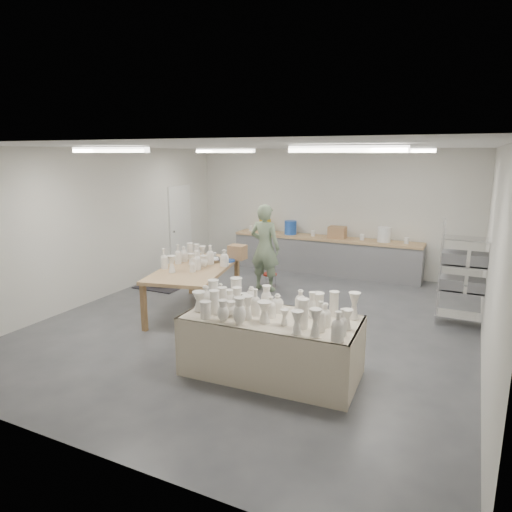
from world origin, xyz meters
The scene contains 9 objects.
room centered at (-0.11, 0.08, 2.06)m, with size 8.00×8.02×3.00m.
back_counter centered at (-0.01, 3.68, 0.49)m, with size 4.60×0.60×1.24m.
wire_shelf centered at (3.20, 1.40, 0.92)m, with size 0.88×0.48×1.80m.
drying_table centered at (0.94, -1.70, 0.46)m, with size 2.34×1.19×1.18m.
work_table centered at (-1.29, 0.06, 0.87)m, with size 1.61×2.48×1.23m.
rug centered at (-2.90, 0.94, 0.01)m, with size 1.00×0.70×0.02m, color black.
cat centered at (-2.88, 0.93, 0.11)m, with size 0.49×0.43×0.18m.
potter centered at (-0.74, 1.78, 0.93)m, with size 0.68×0.44×1.85m, color gray.
red_stool centered at (-0.74, 2.05, 0.25)m, with size 0.37×0.37×0.29m.
Camera 1 is at (3.21, -6.86, 2.90)m, focal length 32.00 mm.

